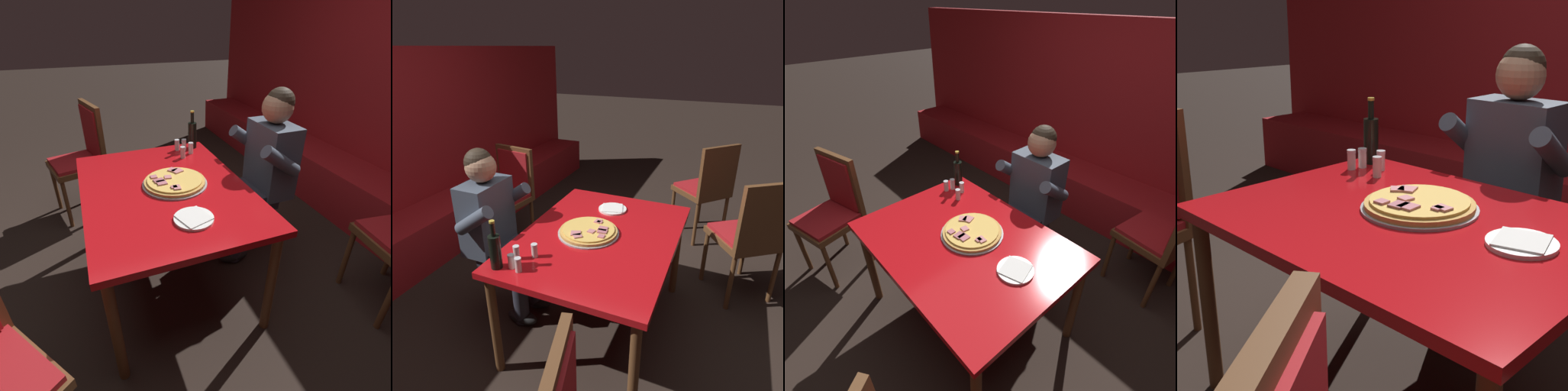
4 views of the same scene
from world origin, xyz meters
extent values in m
plane|color=black|center=(0.00, 0.00, 0.00)|extent=(24.00, 24.00, 0.00)
cube|color=#A3191E|center=(0.00, 2.18, 0.95)|extent=(6.80, 0.16, 1.90)
cube|color=#A3191E|center=(0.00, 1.86, 0.23)|extent=(6.46, 0.48, 0.46)
cylinder|color=brown|center=(-0.60, -0.43, 0.36)|extent=(0.06, 0.06, 0.72)
cylinder|color=brown|center=(-0.60, 0.43, 0.36)|extent=(0.06, 0.06, 0.72)
cylinder|color=brown|center=(0.60, 0.43, 0.36)|extent=(0.06, 0.06, 0.72)
cube|color=#B20F14|center=(0.00, 0.00, 0.74)|extent=(1.33, 0.98, 0.04)
cylinder|color=#9E9EA3|center=(-0.01, 0.07, 0.76)|extent=(0.41, 0.41, 0.01)
cylinder|color=#C69347|center=(-0.01, 0.07, 0.78)|extent=(0.38, 0.38, 0.02)
cylinder|color=#E0B251|center=(-0.01, 0.07, 0.79)|extent=(0.34, 0.34, 0.01)
cube|color=#C6757A|center=(-0.04, 0.04, 0.80)|extent=(0.05, 0.05, 0.01)
cube|color=#B76670|center=(0.01, -0.02, 0.80)|extent=(0.06, 0.06, 0.01)
cube|color=#B76670|center=(-0.08, -0.04, 0.80)|extent=(0.04, 0.04, 0.01)
cube|color=#B76670|center=(0.09, 0.03, 0.80)|extent=(0.03, 0.04, 0.01)
cube|color=#C6757A|center=(-0.14, 0.10, 0.80)|extent=(0.07, 0.07, 0.01)
cube|color=#C6757A|center=(-0.11, 0.12, 0.80)|extent=(0.08, 0.08, 0.01)
cube|color=#C6757A|center=(0.10, 0.05, 0.80)|extent=(0.06, 0.05, 0.01)
cube|color=#A85B66|center=(-0.02, -0.03, 0.80)|extent=(0.06, 0.07, 0.01)
cylinder|color=white|center=(0.39, 0.05, 0.76)|extent=(0.21, 0.21, 0.01)
cube|color=white|center=(0.39, 0.05, 0.77)|extent=(0.19, 0.19, 0.01)
cylinder|color=black|center=(-0.56, 0.39, 0.86)|extent=(0.07, 0.07, 0.20)
cylinder|color=black|center=(-0.56, 0.39, 1.00)|extent=(0.03, 0.03, 0.08)
cylinder|color=#B29933|center=(-0.56, 0.39, 1.04)|extent=(0.03, 0.03, 0.01)
cylinder|color=silver|center=(-0.54, 0.31, 0.79)|extent=(0.04, 0.04, 0.07)
cylinder|color=#516B33|center=(-0.54, 0.31, 0.78)|extent=(0.03, 0.03, 0.04)
cylinder|color=silver|center=(-0.54, 0.31, 0.84)|extent=(0.04, 0.04, 0.01)
cylinder|color=silver|center=(-0.45, 0.34, 0.79)|extent=(0.04, 0.04, 0.07)
cylinder|color=silver|center=(-0.45, 0.34, 0.78)|extent=(0.03, 0.03, 0.04)
cylinder|color=silver|center=(-0.45, 0.34, 0.84)|extent=(0.04, 0.04, 0.01)
cylinder|color=silver|center=(-0.55, 0.26, 0.79)|extent=(0.04, 0.04, 0.07)
cylinder|color=#28231E|center=(-0.55, 0.26, 0.78)|extent=(0.03, 0.03, 0.04)
cylinder|color=silver|center=(-0.55, 0.26, 0.84)|extent=(0.04, 0.04, 0.01)
cylinder|color=silver|center=(-0.39, 0.25, 0.79)|extent=(0.04, 0.04, 0.07)
cylinder|color=#B23323|center=(-0.39, 0.25, 0.78)|extent=(0.03, 0.03, 0.04)
cylinder|color=silver|center=(-0.39, 0.25, 0.84)|extent=(0.04, 0.04, 0.01)
ellipsoid|color=black|center=(-0.20, 0.53, 0.04)|extent=(0.11, 0.24, 0.09)
ellipsoid|color=black|center=(0.00, 0.53, 0.04)|extent=(0.11, 0.24, 0.09)
cylinder|color=#282833|center=(-0.20, 0.53, 0.23)|extent=(0.11, 0.11, 0.43)
cylinder|color=#282833|center=(0.00, 0.53, 0.23)|extent=(0.11, 0.11, 0.43)
cube|color=#282833|center=(-0.10, 0.63, 0.51)|extent=(0.34, 0.40, 0.12)
cube|color=#424C5B|center=(-0.10, 0.83, 0.78)|extent=(0.38, 0.22, 0.52)
cylinder|color=#424C5B|center=(-0.32, 0.75, 0.86)|extent=(0.09, 0.30, 0.25)
cylinder|color=#424C5B|center=(0.12, 0.75, 0.86)|extent=(0.09, 0.30, 0.25)
sphere|color=tan|center=(-0.10, 0.83, 1.15)|extent=(0.21, 0.21, 0.21)
sphere|color=#2D2319|center=(-0.10, 0.84, 1.18)|extent=(0.19, 0.19, 0.19)
cylinder|color=brown|center=(0.54, 1.51, 0.23)|extent=(0.04, 0.04, 0.46)
cylinder|color=brown|center=(0.49, 1.13, 0.23)|extent=(0.04, 0.04, 0.46)
cylinder|color=brown|center=(0.86, 1.08, 0.23)|extent=(0.04, 0.04, 0.46)
cube|color=brown|center=(0.70, 1.29, 0.49)|extent=(0.50, 0.50, 0.05)
cube|color=#A3191E|center=(0.70, 1.29, 0.53)|extent=(0.46, 0.46, 0.03)
cylinder|color=brown|center=(-1.30, -0.75, 0.23)|extent=(0.04, 0.04, 0.46)
cylinder|color=brown|center=(-0.93, -0.65, 0.23)|extent=(0.04, 0.04, 0.46)
cylinder|color=brown|center=(-1.40, -0.38, 0.23)|extent=(0.04, 0.04, 0.46)
cylinder|color=brown|center=(-1.03, -0.28, 0.23)|extent=(0.04, 0.04, 0.46)
cube|color=brown|center=(-1.16, -0.52, 0.49)|extent=(0.54, 0.54, 0.05)
cube|color=#A3191E|center=(-1.16, -0.52, 0.53)|extent=(0.50, 0.50, 0.03)
cube|color=brown|center=(-1.21, -0.32, 0.77)|extent=(0.44, 0.15, 0.51)
cube|color=#A3191E|center=(-1.21, -0.35, 0.77)|extent=(0.35, 0.12, 0.43)
camera|label=1|loc=(1.60, -0.41, 1.66)|focal=28.00mm
camera|label=2|loc=(-1.86, -0.72, 1.90)|focal=32.00mm
camera|label=3|loc=(1.15, -0.89, 2.05)|focal=28.00mm
camera|label=4|loc=(1.10, -1.28, 1.39)|focal=50.00mm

